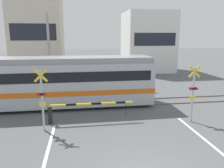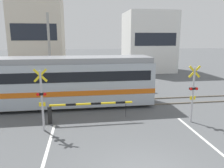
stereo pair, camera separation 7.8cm
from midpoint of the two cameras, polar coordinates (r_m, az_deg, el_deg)
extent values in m
cube|color=#6B6051|center=(15.03, -0.14, -5.84)|extent=(50.00, 0.10, 0.08)
cube|color=#6B6051|center=(16.38, -0.88, -4.30)|extent=(50.00, 0.10, 0.08)
cube|color=#ADB7C1|center=(15.50, -20.34, 0.00)|extent=(16.16, 2.76, 2.79)
cube|color=gray|center=(15.26, -20.77, 5.79)|extent=(16.00, 2.42, 0.36)
cube|color=orange|center=(15.59, -20.22, -1.50)|extent=(16.18, 2.81, 0.32)
cube|color=black|center=(15.39, -20.51, 2.29)|extent=(15.51, 2.80, 0.64)
cylinder|color=black|center=(14.89, -1.26, -4.65)|extent=(0.76, 0.12, 0.76)
cylinder|color=black|center=(16.26, -1.91, -3.19)|extent=(0.76, 0.12, 0.76)
cube|color=black|center=(12.56, -16.05, -7.87)|extent=(0.20, 0.20, 0.97)
cube|color=yellow|center=(12.28, -5.41, -5.16)|extent=(4.63, 0.09, 0.09)
cube|color=black|center=(12.28, -10.83, -5.33)|extent=(0.56, 0.10, 0.10)
cube|color=black|center=(12.30, -4.33, -5.12)|extent=(0.56, 0.10, 0.10)
cube|color=black|center=(12.47, 2.07, -4.84)|extent=(0.56, 0.10, 0.10)
cylinder|color=black|center=(12.68, 3.50, -6.80)|extent=(0.02, 0.02, 0.83)
cube|color=black|center=(19.20, 9.56, -0.63)|extent=(0.20, 0.20, 0.97)
cube|color=yellow|center=(18.50, 2.79, 0.81)|extent=(4.63, 0.09, 0.09)
cube|color=black|center=(18.76, 6.25, 0.91)|extent=(0.56, 0.10, 0.10)
cube|color=black|center=(18.45, 2.08, 0.78)|extent=(0.56, 0.10, 0.10)
cube|color=black|center=(18.25, -2.21, 0.66)|extent=(0.56, 0.10, 0.10)
cylinder|color=black|center=(18.32, -3.20, -0.81)|extent=(0.02, 0.02, 0.83)
cylinder|color=#B2B2B7|center=(11.44, -17.91, -4.33)|extent=(0.11, 0.11, 3.11)
cube|color=yellow|center=(11.15, -18.35, 2.13)|extent=(0.68, 0.04, 0.68)
cube|color=yellow|center=(11.15, -18.35, 2.13)|extent=(0.68, 0.04, 0.68)
cube|color=black|center=(11.34, -18.03, -2.52)|extent=(0.44, 0.12, 0.12)
cylinder|color=red|center=(11.30, -18.94, -2.64)|extent=(0.15, 0.03, 0.15)
cylinder|color=red|center=(11.24, -17.24, -2.60)|extent=(0.15, 0.03, 0.15)
cube|color=yellow|center=(11.47, -17.87, -5.11)|extent=(0.32, 0.03, 0.20)
cylinder|color=#B2B2B7|center=(12.83, 20.19, -2.73)|extent=(0.11, 0.11, 3.11)
cube|color=yellow|center=(12.57, 20.63, 3.05)|extent=(0.68, 0.04, 0.68)
cube|color=yellow|center=(12.57, 20.63, 3.05)|extent=(0.68, 0.04, 0.68)
cube|color=black|center=(12.74, 20.31, -1.10)|extent=(0.44, 0.12, 0.12)
cylinder|color=red|center=(12.60, 19.80, -1.21)|extent=(0.15, 0.03, 0.15)
cylinder|color=red|center=(12.76, 21.14, -1.15)|extent=(0.15, 0.03, 0.15)
cube|color=yellow|center=(12.85, 20.18, -3.42)|extent=(0.32, 0.03, 0.20)
cylinder|color=#33384C|center=(21.74, 0.18, 0.84)|extent=(0.13, 0.13, 0.82)
cylinder|color=#33384C|center=(21.76, 0.54, 0.85)|extent=(0.13, 0.13, 0.82)
cube|color=#B7B7BC|center=(21.62, 0.36, 2.75)|extent=(0.38, 0.22, 0.65)
sphere|color=tan|center=(21.55, 0.37, 3.90)|extent=(0.22, 0.22, 0.22)
cube|color=beige|center=(30.20, -18.76, 11.71)|extent=(6.12, 6.13, 9.52)
cube|color=#1E232D|center=(27.18, -19.96, 12.64)|extent=(5.14, 0.03, 1.90)
cube|color=white|center=(31.23, 9.18, 10.77)|extent=(6.38, 6.13, 7.98)
cube|color=#1E232D|center=(28.31, 11.13, 11.38)|extent=(5.36, 0.03, 1.60)
cylinder|color=gray|center=(20.49, -16.20, 8.05)|extent=(0.22, 0.22, 6.75)
camera|label=1|loc=(0.04, -90.15, -0.03)|focal=35.00mm
camera|label=2|loc=(0.04, 89.85, 0.03)|focal=35.00mm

